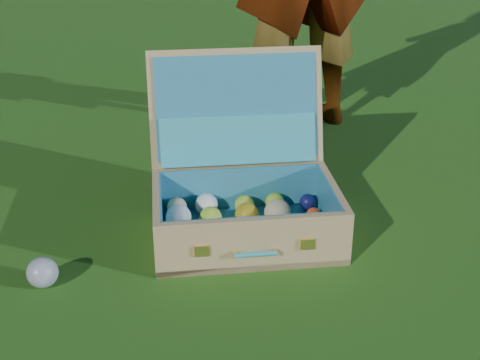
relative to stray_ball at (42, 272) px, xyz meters
name	(u,v)px	position (x,y,z in m)	size (l,w,h in m)	color
ground	(262,235)	(0.61, 0.10, -0.04)	(60.00, 60.00, 0.00)	#215114
stray_ball	(42,272)	(0.00, 0.00, 0.00)	(0.08, 0.08, 0.08)	#4785B8
suitcase	(243,184)	(0.57, 0.17, 0.10)	(0.58, 0.55, 0.49)	tan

